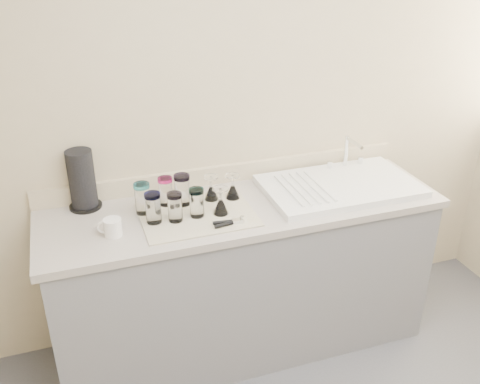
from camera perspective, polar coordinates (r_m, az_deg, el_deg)
name	(u,v)px	position (r m, az deg, el deg)	size (l,w,h in m)	color
room_envelope	(392,187)	(1.48, 15.92, 0.48)	(3.54, 3.50, 2.52)	#4C4B50
counter_unit	(243,276)	(2.97, 0.34, -8.99)	(2.06, 0.62, 0.90)	slate
sink_unit	(340,185)	(2.94, 10.59, 0.70)	(0.82, 0.50, 0.22)	white
dish_towel	(197,214)	(2.64, -4.59, -2.40)	(0.55, 0.42, 0.01)	beige
tumbler_teal	(142,198)	(2.65, -10.36, -0.64)	(0.08, 0.08, 0.16)	white
tumbler_cyan	(166,191)	(2.71, -7.93, 0.11)	(0.07, 0.07, 0.15)	white
tumbler_purple	(182,190)	(2.70, -6.18, 0.26)	(0.08, 0.08, 0.16)	white
tumbler_magenta	(153,208)	(2.55, -9.25, -1.66)	(0.08, 0.08, 0.15)	white
tumbler_blue	(175,207)	(2.55, -6.95, -1.59)	(0.07, 0.07, 0.14)	white
tumbler_lavender	(197,202)	(2.58, -4.64, -1.11)	(0.07, 0.07, 0.15)	white
goblet_back_left	(211,192)	(2.75, -3.08, 0.05)	(0.07, 0.07, 0.13)	white
goblet_back_right	(233,190)	(2.76, -0.78, 0.20)	(0.07, 0.07, 0.13)	white
goblet_front_left	(221,205)	(2.61, -2.07, -1.39)	(0.08, 0.08, 0.14)	white
can_opener	(229,222)	(2.53, -1.18, -3.27)	(0.15, 0.06, 0.02)	silver
white_mug	(112,227)	(2.51, -13.47, -3.70)	(0.12, 0.10, 0.08)	white
paper_towel_roll	(82,180)	(2.75, -16.49, 1.19)	(0.16, 0.16, 0.31)	black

